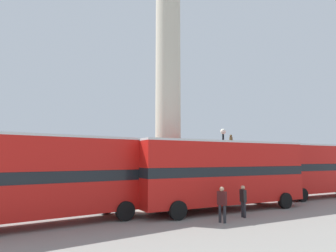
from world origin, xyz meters
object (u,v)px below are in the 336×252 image
at_px(pedestrian_by_plinth, 222,202).
at_px(bus_a, 223,172).
at_px(street_lamp, 224,160).
at_px(bus_c, 49,175).
at_px(equestrian_statue, 232,174).
at_px(bus_b, 321,168).
at_px(monument_column, 168,109).
at_px(pedestrian_near_lamp, 243,199).

bearing_deg(pedestrian_by_plinth, bus_a, -67.58).
relative_size(bus_a, street_lamp, 2.10).
xyz_separation_m(bus_c, equestrian_statue, (19.75, 8.50, -0.76)).
relative_size(bus_b, street_lamp, 2.11).
bearing_deg(pedestrian_by_plinth, equestrian_statue, -69.72).
height_order(monument_column, street_lamp, monument_column).
bearing_deg(pedestrian_by_plinth, bus_c, 37.82).
distance_m(bus_c, pedestrian_near_lamp, 10.20).
xyz_separation_m(pedestrian_near_lamp, pedestrian_by_plinth, (-1.88, -0.43, 0.04)).
bearing_deg(pedestrian_by_plinth, bus_b, -101.06).
bearing_deg(bus_c, street_lamp, 3.56).
xyz_separation_m(monument_column, bus_b, (12.94, -3.65, -4.51)).
distance_m(monument_column, bus_c, 10.42).
relative_size(equestrian_statue, street_lamp, 1.06).
bearing_deg(bus_b, street_lamp, 171.07).
bearing_deg(pedestrian_by_plinth, street_lamp, -67.48).
bearing_deg(street_lamp, pedestrian_near_lamp, -121.71).
relative_size(bus_a, pedestrian_near_lamp, 6.67).
bearing_deg(monument_column, bus_c, -159.11).
relative_size(monument_column, bus_b, 1.84).
bearing_deg(street_lamp, bus_c, -172.32).
distance_m(monument_column, pedestrian_by_plinth, 9.39).
distance_m(bus_c, street_lamp, 12.81).
relative_size(monument_column, bus_c, 2.05).
bearing_deg(bus_c, bus_b, -4.92).
bearing_deg(pedestrian_near_lamp, street_lamp, -16.83).
height_order(bus_c, pedestrian_near_lamp, bus_c).
xyz_separation_m(monument_column, bus_a, (1.32, -4.50, -4.54)).
bearing_deg(monument_column, pedestrian_near_lamp, -83.82).
distance_m(equestrian_statue, street_lamp, 9.90).
xyz_separation_m(equestrian_statue, pedestrian_by_plinth, (-12.13, -12.36, -0.61)).
height_order(monument_column, pedestrian_near_lamp, monument_column).
height_order(bus_b, equestrian_statue, equestrian_statue).
relative_size(bus_a, bus_c, 1.11).
xyz_separation_m(equestrian_statue, street_lamp, (-7.07, -6.79, 1.43)).
height_order(bus_a, pedestrian_near_lamp, bus_a).
bearing_deg(street_lamp, monument_column, 157.33).
xyz_separation_m(equestrian_statue, pedestrian_near_lamp, (-10.25, -11.93, -0.66)).
distance_m(monument_column, pedestrian_near_lamp, 9.05).
bearing_deg(bus_a, pedestrian_by_plinth, -129.15).
bearing_deg(bus_c, equestrian_statue, 19.15).
bearing_deg(bus_a, street_lamp, 51.04).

